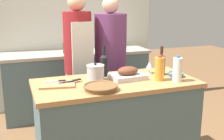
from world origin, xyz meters
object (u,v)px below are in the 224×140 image
Objects in this scene: mixing_bowl at (176,74)px; juice_jug at (159,69)px; stock_pot at (95,73)px; cutting_board at (57,85)px; person_cook_guest at (111,60)px; milk_jug at (177,69)px; person_cook_aproned at (78,61)px; wicker_basket at (101,87)px; condiment_bottle_tall at (65,48)px; condiment_bottle_short at (101,45)px; wine_glass_left at (150,65)px; roasting_pan at (128,74)px; wine_bottle_green at (104,64)px; knife_bread at (66,82)px; knife_chef at (71,81)px; knife_paring at (57,81)px; wine_bottle_dark at (161,64)px.

mixing_bowl is 0.24m from juice_jug.
juice_jug is (0.55, -0.18, 0.03)m from stock_pot.
person_cook_guest is (0.77, 0.78, 0.00)m from cutting_board.
milk_jug is 1.18m from person_cook_aproned.
wicker_basket is 0.88× the size of cutting_board.
person_cook_guest reaches higher than condiment_bottle_tall.
wicker_basket is at bearing -98.20° from stock_pot.
wicker_basket is at bearing -36.21° from cutting_board.
person_cook_guest is at bearing 112.21° from mixing_bowl.
person_cook_aproned is (-0.68, 0.97, -0.07)m from milk_jug.
mixing_bowl is at bearing -80.12° from condiment_bottle_short.
wine_glass_left is (0.03, 0.26, -0.03)m from juice_jug.
mixing_bowl is 0.65× the size of milk_jug.
cutting_board is at bearing -131.47° from person_cook_guest.
roasting_pan is 1.01× the size of cutting_board.
person_cook_aproned is at bearing 132.53° from wine_glass_left.
wine_bottle_green is 0.44m from knife_bread.
knife_paring is at bearing 158.11° from knife_chef.
wine_bottle_dark is (-0.02, 0.26, 0.00)m from milk_jug.
wicker_basket is 1.27× the size of knife_chef.
knife_chef is 1.47× the size of knife_bread.
wine_glass_left reaches higher than cutting_board.
knife_bread is (-0.82, 0.16, -0.09)m from juice_jug.
condiment_bottle_tall is at bearing 83.53° from person_cook_aproned.
knife_bread is (0.07, -0.07, -0.00)m from knife_paring.
knife_bread reaches higher than cutting_board.
knife_bread is at bearing -179.24° from wine_bottle_dark.
roasting_pan is 0.57m from knife_bread.
condiment_bottle_short is (0.54, 1.66, 0.07)m from wicker_basket.
knife_chef is at bearing 125.06° from wicker_basket.
knife_paring is (-1.01, 0.05, -0.09)m from wine_bottle_dark.
stock_pot is 0.74m from milk_jug.
stock_pot is at bearing -172.61° from wine_glass_left.
wine_bottle_green is (-0.64, 0.26, 0.09)m from mixing_bowl.
juice_jug is 1.17× the size of condiment_bottle_short.
person_cook_guest is (0.64, 0.74, -0.01)m from knife_chef.
wine_bottle_green is (-0.42, 0.31, 0.01)m from juice_jug.
juice_jug is 1.69m from condiment_bottle_tall.
cutting_board is 1.09× the size of wine_bottle_green.
mixing_bowl is at bearing 10.46° from wicker_basket.
condiment_bottle_short reaches higher than wine_glass_left.
wicker_basket is 0.45m from wine_bottle_green.
condiment_bottle_tall is (-0.56, 1.60, -0.03)m from juice_jug.
wine_bottle_dark reaches higher than condiment_bottle_short.
juice_jug is 0.82× the size of wine_bottle_dark.
wine_bottle_dark is 1.41m from condiment_bottle_short.
stock_pot is at bearing 4.23° from knife_bread.
person_cook_aproned is 0.41m from person_cook_guest.
person_cook_aproned is (-0.29, 0.74, -0.00)m from roasting_pan.
condiment_bottle_short reaches higher than cutting_board.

